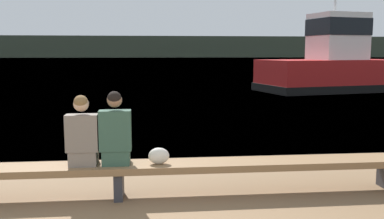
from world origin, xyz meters
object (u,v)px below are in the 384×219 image
person_right (115,133)px  shopping_bag (159,156)px  bench_main (119,170)px  person_left (82,135)px  tugboat_red (332,67)px

person_right → shopping_bag: (0.59, -0.03, -0.33)m
bench_main → person_left: bearing=179.9°
bench_main → person_right: size_ratio=8.31×
person_right → shopping_bag: person_right is taller
bench_main → person_left: person_left is taller
person_left → tugboat_red: size_ratio=0.12×
person_left → person_right: 0.45m
person_right → shopping_bag: size_ratio=3.53×
person_right → shopping_bag: 0.68m
bench_main → person_left: (-0.48, 0.00, 0.50)m
bench_main → shopping_bag: 0.59m
person_right → tugboat_red: tugboat_red is taller
person_left → person_right: bearing=-0.1°
shopping_bag → tugboat_red: bearing=59.0°
bench_main → person_right: bearing=179.5°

